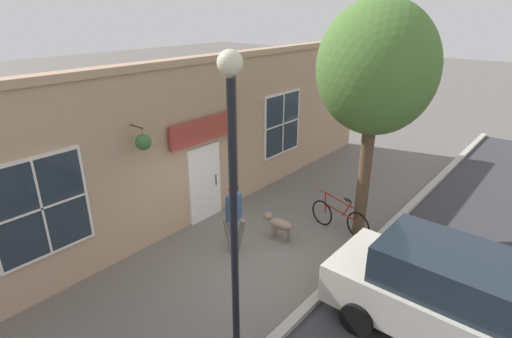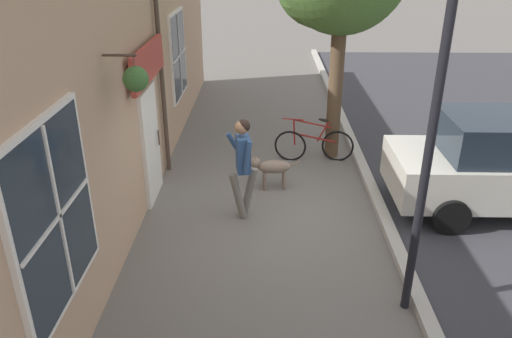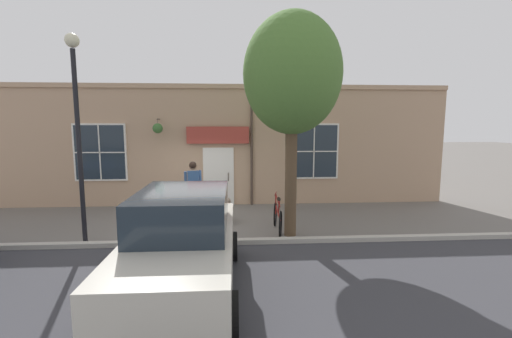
# 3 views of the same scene
# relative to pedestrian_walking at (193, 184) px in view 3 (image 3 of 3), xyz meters

# --- Properties ---
(ground_plane) EXTENTS (90.00, 90.00, 0.00)m
(ground_plane) POSITION_rel_pedestrian_walking_xyz_m (0.45, 0.11, -1.09)
(ground_plane) COLOR #66605B
(storefront_facade) EXTENTS (0.95, 18.00, 4.34)m
(storefront_facade) POSITION_rel_pedestrian_walking_xyz_m (-1.89, 0.12, 1.09)
(storefront_facade) COLOR tan
(storefront_facade) RESTS_ON ground_plane
(pedestrian_walking) EXTENTS (0.56, 0.55, 1.79)m
(pedestrian_walking) POSITION_rel_pedestrian_walking_xyz_m (0.00, 0.00, 0.00)
(pedestrian_walking) COLOR #6B665B
(pedestrian_walking) RESTS_ON ground_plane
(dog_on_leash) EXTENTS (1.04, 0.34, 0.69)m
(dog_on_leash) POSITION_rel_pedestrian_walking_xyz_m (0.49, 1.08, -0.64)
(dog_on_leash) COLOR #7F6B5B
(dog_on_leash) RESTS_ON ground_plane
(street_tree_by_curb) EXTENTS (2.74, 2.47, 5.68)m
(street_tree_by_curb) POSITION_rel_pedestrian_walking_xyz_m (1.77, 2.79, 2.94)
(street_tree_by_curb) COLOR brown
(street_tree_by_curb) RESTS_ON ground_plane
(leaning_bicycle) EXTENTS (1.74, 0.20, 1.01)m
(leaning_bicycle) POSITION_rel_pedestrian_walking_xyz_m (1.44, 2.47, -0.71)
(leaning_bicycle) COLOR black
(leaning_bicycle) RESTS_ON ground_plane
(parked_car_mid_block) EXTENTS (4.31, 1.95, 1.75)m
(parked_car_mid_block) POSITION_rel_pedestrian_walking_xyz_m (4.72, 0.35, -0.21)
(parked_car_mid_block) COLOR beige
(parked_car_mid_block) RESTS_ON ground_plane
(street_lamp) EXTENTS (0.32, 0.32, 4.98)m
(street_lamp) POSITION_rel_pedestrian_walking_xyz_m (2.25, -2.38, 2.15)
(street_lamp) COLOR black
(street_lamp) RESTS_ON ground_plane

